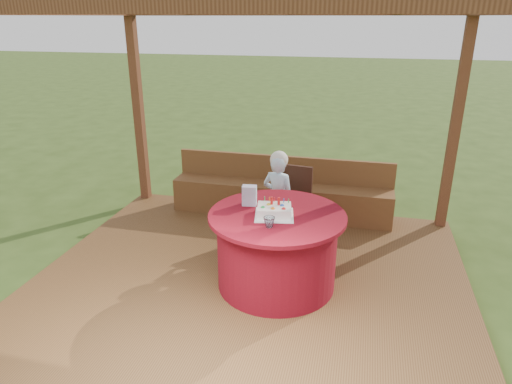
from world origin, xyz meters
TOP-DOWN VIEW (x-y plane):
  - ground at (0.00, 0.00)m, footprint 60.00×60.00m
  - deck at (0.00, 0.00)m, footprint 4.50×4.00m
  - pergola at (0.00, 0.00)m, footprint 4.50×4.00m
  - bench at (0.00, 1.72)m, footprint 3.00×0.42m
  - table at (0.29, -0.05)m, footprint 1.35×1.35m
  - chair at (0.25, 1.10)m, footprint 0.49×0.49m
  - elderly_woman at (0.12, 0.90)m, footprint 0.46×0.36m
  - birthday_cake at (0.26, -0.09)m, footprint 0.43×0.43m
  - gift_bag at (-0.03, 0.11)m, footprint 0.16×0.11m
  - drinking_glass at (0.27, -0.36)m, footprint 0.13×0.13m

SIDE VIEW (x-z plane):
  - ground at x=0.00m, z-range 0.00..0.00m
  - deck at x=0.00m, z-range 0.00..0.12m
  - bench at x=0.00m, z-range -0.02..0.79m
  - table at x=0.29m, z-range 0.13..0.91m
  - chair at x=0.25m, z-range 0.17..1.06m
  - elderly_woman at x=0.12m, z-range 0.13..1.28m
  - drinking_glass at x=0.27m, z-range 0.91..1.01m
  - birthday_cake at x=0.26m, z-range 0.87..1.05m
  - gift_bag at x=-0.03m, z-range 0.91..1.12m
  - pergola at x=0.00m, z-range 1.05..3.77m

